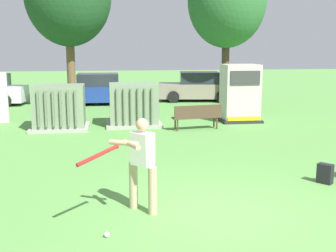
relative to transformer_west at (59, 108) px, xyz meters
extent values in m
plane|color=#5B9947|center=(3.88, -8.80, -0.79)|extent=(96.00, 96.00, 0.00)
cube|color=#9E9B93|center=(0.00, 0.01, -0.73)|extent=(2.10, 1.70, 0.12)
cube|color=gray|center=(0.00, 0.01, 0.08)|extent=(1.80, 1.40, 1.50)
cube|color=#63755B|center=(-0.64, -0.75, 0.08)|extent=(0.06, 0.12, 1.27)
cube|color=#63755B|center=(-0.38, -0.75, 0.08)|extent=(0.06, 0.12, 1.27)
cube|color=#63755B|center=(-0.13, -0.75, 0.08)|extent=(0.06, 0.12, 1.27)
cube|color=#63755B|center=(0.13, -0.75, 0.08)|extent=(0.06, 0.12, 1.27)
cube|color=#63755B|center=(0.38, -0.75, 0.08)|extent=(0.06, 0.12, 1.27)
cube|color=#63755B|center=(0.64, -0.75, 0.08)|extent=(0.06, 0.12, 1.27)
cube|color=#9E9B93|center=(2.74, 0.36, -0.73)|extent=(2.10, 1.70, 0.12)
cube|color=gray|center=(2.74, 0.36, 0.08)|extent=(1.80, 1.40, 1.50)
cube|color=#63755B|center=(2.10, -0.40, 0.08)|extent=(0.06, 0.12, 1.27)
cube|color=#63755B|center=(2.35, -0.40, 0.08)|extent=(0.06, 0.12, 1.27)
cube|color=#63755B|center=(2.61, -0.40, 0.08)|extent=(0.06, 0.12, 1.27)
cube|color=#63755B|center=(2.86, -0.40, 0.08)|extent=(0.06, 0.12, 1.27)
cube|color=#63755B|center=(3.12, -0.40, 0.08)|extent=(0.06, 0.12, 1.27)
cube|color=#63755B|center=(3.37, -0.40, 0.08)|extent=(0.06, 0.12, 1.27)
cube|color=#262626|center=(7.07, 0.70, -0.74)|extent=(1.60, 1.40, 0.10)
cube|color=beige|center=(7.07, 0.70, 0.41)|extent=(1.40, 1.20, 2.20)
cube|color=#383838|center=(7.07, 0.08, 1.02)|extent=(1.19, 0.04, 0.55)
cube|color=yellow|center=(7.07, 0.08, -0.59)|extent=(1.33, 0.04, 0.16)
cube|color=#4C3828|center=(4.96, -0.80, -0.34)|extent=(1.84, 0.67, 0.05)
cube|color=#4C3828|center=(4.99, -0.98, -0.09)|extent=(1.79, 0.31, 0.44)
cylinder|color=#4C3828|center=(4.18, -0.78, -0.58)|extent=(0.06, 0.06, 0.42)
cylinder|color=#4C3828|center=(5.69, -0.54, -0.58)|extent=(0.06, 0.06, 0.42)
cylinder|color=#4C3828|center=(4.22, -1.05, -0.58)|extent=(0.06, 0.06, 0.42)
cylinder|color=#4C3828|center=(5.74, -0.82, -0.58)|extent=(0.06, 0.06, 0.42)
cylinder|color=tan|center=(2.52, -8.59, -0.35)|extent=(0.16, 0.16, 0.88)
cylinder|color=tan|center=(2.20, -8.24, -0.35)|extent=(0.16, 0.16, 0.88)
cube|color=white|center=(2.36, -8.41, 0.39)|extent=(0.45, 0.46, 0.60)
sphere|color=tan|center=(2.36, -8.41, 0.84)|extent=(0.23, 0.23, 0.23)
cylinder|color=tan|center=(2.14, -8.73, 0.55)|extent=(0.29, 0.53, 0.09)
cylinder|color=tan|center=(2.02, -8.60, 0.55)|extent=(0.52, 0.34, 0.09)
cylinder|color=red|center=(1.58, -9.12, 0.48)|extent=(0.67, 0.62, 0.21)
sphere|color=red|center=(1.90, -8.84, 0.55)|extent=(0.08, 0.08, 0.08)
sphere|color=white|center=(1.70, -9.45, -0.74)|extent=(0.09, 0.09, 0.09)
cube|color=black|center=(6.50, -7.36, -0.57)|extent=(0.36, 0.37, 0.44)
cube|color=black|center=(6.60, -7.28, -0.63)|extent=(0.19, 0.21, 0.22)
cylinder|color=brown|center=(0.01, 5.75, 0.89)|extent=(0.41, 0.41, 3.37)
cylinder|color=#4C3828|center=(7.97, 6.16, 0.85)|extent=(0.40, 0.40, 3.28)
ellipsoid|color=#2D6633|center=(7.97, 6.16, 4.53)|extent=(4.04, 4.04, 4.80)
cylinder|color=black|center=(-3.36, 6.35, -0.47)|extent=(0.65, 0.26, 0.64)
cylinder|color=black|center=(-3.24, 8.04, -0.47)|extent=(0.65, 0.26, 0.64)
cube|color=navy|center=(1.13, 6.77, -0.21)|extent=(4.21, 1.73, 0.80)
cube|color=#262B33|center=(1.28, 6.77, 0.51)|extent=(2.11, 1.58, 0.64)
cylinder|color=black|center=(-0.18, 5.93, -0.47)|extent=(0.64, 0.23, 0.64)
cylinder|color=black|center=(-0.16, 7.63, -0.47)|extent=(0.64, 0.23, 0.64)
cylinder|color=black|center=(2.43, 5.91, -0.47)|extent=(0.64, 0.23, 0.64)
cylinder|color=black|center=(2.44, 7.61, -0.47)|extent=(0.64, 0.23, 0.64)
cube|color=gray|center=(6.69, 7.48, -0.21)|extent=(4.39, 2.24, 0.80)
cube|color=#262B33|center=(6.84, 7.46, 0.51)|extent=(2.29, 1.82, 0.64)
cylinder|color=black|center=(5.29, 6.81, -0.47)|extent=(0.66, 0.30, 0.64)
cylinder|color=black|center=(5.51, 8.50, -0.47)|extent=(0.66, 0.30, 0.64)
cylinder|color=black|center=(7.87, 6.47, -0.47)|extent=(0.66, 0.30, 0.64)
cylinder|color=black|center=(8.10, 8.15, -0.47)|extent=(0.66, 0.30, 0.64)
camera|label=1|loc=(1.77, -15.87, 2.20)|focal=45.52mm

